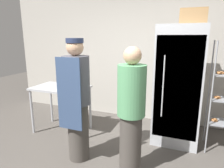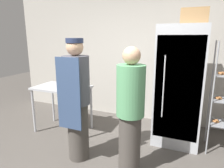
{
  "view_description": "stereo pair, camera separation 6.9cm",
  "coord_description": "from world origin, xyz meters",
  "px_view_note": "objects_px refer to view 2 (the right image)",
  "views": [
    {
      "loc": [
        0.94,
        -1.93,
        1.79
      ],
      "look_at": [
        -0.09,
        0.75,
        1.11
      ],
      "focal_mm": 32.0,
      "sensor_mm": 36.0,
      "label": 1
    },
    {
      "loc": [
        1.0,
        -1.9,
        1.79
      ],
      "look_at": [
        -0.09,
        0.75,
        1.11
      ],
      "focal_mm": 32.0,
      "sensor_mm": 36.0,
      "label": 2
    }
  ],
  "objects_px": {
    "donut_box": "(75,86)",
    "cardboard_storage_box": "(194,16)",
    "blender_pitcher": "(68,78)",
    "person_baker": "(77,99)",
    "person_customer": "(130,112)",
    "refrigerator": "(179,86)"
  },
  "relations": [
    {
      "from": "refrigerator",
      "to": "person_customer",
      "type": "xyz_separation_m",
      "value": [
        -0.5,
        -1.1,
        -0.13
      ]
    },
    {
      "from": "cardboard_storage_box",
      "to": "person_baker",
      "type": "distance_m",
      "value": 2.13
    },
    {
      "from": "refrigerator",
      "to": "donut_box",
      "type": "distance_m",
      "value": 1.81
    },
    {
      "from": "person_baker",
      "to": "person_customer",
      "type": "height_order",
      "value": "person_baker"
    },
    {
      "from": "cardboard_storage_box",
      "to": "person_customer",
      "type": "distance_m",
      "value": 1.75
    },
    {
      "from": "donut_box",
      "to": "cardboard_storage_box",
      "type": "relative_size",
      "value": 0.7
    },
    {
      "from": "person_customer",
      "to": "blender_pitcher",
      "type": "bearing_deg",
      "value": 150.5
    },
    {
      "from": "refrigerator",
      "to": "donut_box",
      "type": "relative_size",
      "value": 7.21
    },
    {
      "from": "person_baker",
      "to": "person_customer",
      "type": "distance_m",
      "value": 0.81
    },
    {
      "from": "refrigerator",
      "to": "donut_box",
      "type": "xyz_separation_m",
      "value": [
        -1.76,
        -0.42,
        -0.06
      ]
    },
    {
      "from": "donut_box",
      "to": "blender_pitcher",
      "type": "distance_m",
      "value": 0.33
    },
    {
      "from": "blender_pitcher",
      "to": "cardboard_storage_box",
      "type": "height_order",
      "value": "cardboard_storage_box"
    },
    {
      "from": "cardboard_storage_box",
      "to": "donut_box",
      "type": "bearing_deg",
      "value": -168.31
    },
    {
      "from": "refrigerator",
      "to": "donut_box",
      "type": "height_order",
      "value": "refrigerator"
    },
    {
      "from": "refrigerator",
      "to": "cardboard_storage_box",
      "type": "height_order",
      "value": "cardboard_storage_box"
    },
    {
      "from": "donut_box",
      "to": "person_customer",
      "type": "bearing_deg",
      "value": -28.32
    },
    {
      "from": "refrigerator",
      "to": "blender_pitcher",
      "type": "bearing_deg",
      "value": -173.13
    },
    {
      "from": "cardboard_storage_box",
      "to": "refrigerator",
      "type": "bearing_deg",
      "value": 167.46
    },
    {
      "from": "blender_pitcher",
      "to": "person_customer",
      "type": "xyz_separation_m",
      "value": [
        1.52,
        -0.86,
        -0.16
      ]
    },
    {
      "from": "donut_box",
      "to": "cardboard_storage_box",
      "type": "bearing_deg",
      "value": 11.69
    },
    {
      "from": "refrigerator",
      "to": "person_baker",
      "type": "height_order",
      "value": "refrigerator"
    },
    {
      "from": "blender_pitcher",
      "to": "person_customer",
      "type": "bearing_deg",
      "value": -29.5
    }
  ]
}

